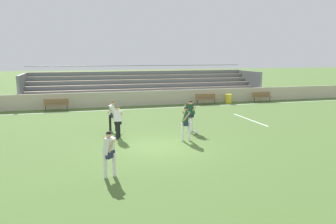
{
  "coord_description": "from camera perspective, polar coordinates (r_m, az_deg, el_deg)",
  "views": [
    {
      "loc": [
        -3.56,
        -14.14,
        4.15
      ],
      "look_at": [
        1.44,
        3.67,
        0.93
      ],
      "focal_mm": 35.16,
      "sensor_mm": 36.0,
      "label": 1
    }
  ],
  "objects": [
    {
      "name": "player_dark_dropping_back",
      "position": [
        17.94,
        3.88,
        -0.18
      ],
      "size": [
        0.51,
        0.66,
        1.72
      ],
      "color": "white",
      "rests_on": "ground"
    },
    {
      "name": "trash_bin",
      "position": [
        29.06,
        10.44,
        2.28
      ],
      "size": [
        0.56,
        0.56,
        0.8
      ],
      "primitive_type": "cylinder",
      "color": "yellow",
      "rests_on": "ground"
    },
    {
      "name": "field_line_sideline",
      "position": [
        25.57,
        -7.49,
        0.44
      ],
      "size": [
        44.0,
        0.12,
        0.01
      ],
      "primitive_type": "cube",
      "color": "white",
      "rests_on": "ground"
    },
    {
      "name": "field_line_penalty_mark",
      "position": [
        22.06,
        13.92,
        -1.27
      ],
      "size": [
        0.12,
        4.4,
        0.01
      ],
      "primitive_type": "cube",
      "color": "white",
      "rests_on": "ground"
    },
    {
      "name": "bench_far_left",
      "position": [
        30.61,
        15.95,
        2.72
      ],
      "size": [
        1.8,
        0.4,
        0.9
      ],
      "color": "olive",
      "rests_on": "ground"
    },
    {
      "name": "player_white_on_ball",
      "position": [
        18.33,
        -9.54,
        -0.17
      ],
      "size": [
        0.7,
        0.46,
        1.68
      ],
      "color": "black",
      "rests_on": "ground"
    },
    {
      "name": "bench_centre_sideline",
      "position": [
        26.14,
        -18.79,
        1.41
      ],
      "size": [
        1.8,
        0.4,
        0.9
      ],
      "color": "olive",
      "rests_on": "ground"
    },
    {
      "name": "bench_near_wall_gap",
      "position": [
        28.18,
        6.59,
        2.44
      ],
      "size": [
        1.8,
        0.4,
        0.9
      ],
      "color": "olive",
      "rests_on": "ground"
    },
    {
      "name": "player_white_wide_left",
      "position": [
        11.41,
        -10.15,
        -6.53
      ],
      "size": [
        0.49,
        0.64,
        1.62
      ],
      "color": "white",
      "rests_on": "ground"
    },
    {
      "name": "soccer_ball",
      "position": [
        17.55,
        4.85,
        -3.48
      ],
      "size": [
        0.22,
        0.22,
        0.22
      ],
      "primitive_type": "sphere",
      "color": "white",
      "rests_on": "ground"
    },
    {
      "name": "ground_plane",
      "position": [
        15.16,
        -1.51,
        -6.03
      ],
      "size": [
        160.0,
        160.0,
        0.0
      ],
      "primitive_type": "plane",
      "color": "#4C6B30"
    },
    {
      "name": "player_white_challenging",
      "position": [
        16.61,
        -8.69,
        -1.23
      ],
      "size": [
        0.46,
        0.5,
        1.66
      ],
      "color": "black",
      "rests_on": "ground"
    },
    {
      "name": "sideline_wall",
      "position": [
        27.1,
        -8.02,
        2.25
      ],
      "size": [
        48.0,
        0.16,
        1.21
      ],
      "primitive_type": "cube",
      "color": "beige",
      "rests_on": "ground"
    },
    {
      "name": "bleacher_stand",
      "position": [
        30.84,
        -3.84,
        4.64
      ],
      "size": [
        21.47,
        5.01,
        3.13
      ],
      "color": "#897051",
      "rests_on": "ground"
    },
    {
      "name": "player_dark_overlapping",
      "position": [
        15.99,
        3.13,
        -1.48
      ],
      "size": [
        0.48,
        0.6,
        1.69
      ],
      "color": "white",
      "rests_on": "ground"
    }
  ]
}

